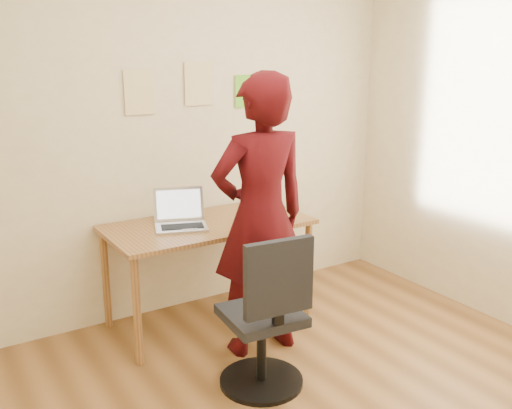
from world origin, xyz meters
TOP-DOWN VIEW (x-y plane):
  - room at (0.00, 0.00)m, footprint 3.58×3.58m
  - desk at (-0.03, 1.38)m, footprint 1.40×0.70m
  - laptop at (-0.23, 1.40)m, footprint 0.42×0.40m
  - paper_sheet at (0.36, 1.30)m, footprint 0.30×0.36m
  - phone at (0.21, 1.17)m, footprint 0.10×0.14m
  - wall_note_left at (-0.34, 1.74)m, footprint 0.21×0.00m
  - wall_note_mid at (0.10, 1.74)m, footprint 0.21×0.00m
  - wall_note_right at (0.50, 1.74)m, footprint 0.18×0.00m
  - office_chair at (-0.16, 0.44)m, footprint 0.49×0.49m
  - person at (0.07, 0.86)m, footprint 0.68×0.48m

SIDE VIEW (x-z plane):
  - office_chair at x=-0.16m, z-range -0.07..0.87m
  - desk at x=-0.03m, z-range 0.28..1.02m
  - paper_sheet at x=0.36m, z-range 0.74..0.74m
  - phone at x=0.21m, z-range 0.74..0.75m
  - laptop at x=-0.23m, z-range 0.67..0.92m
  - person at x=0.07m, z-range 0.00..1.78m
  - room at x=0.00m, z-range -0.04..2.74m
  - wall_note_right at x=0.50m, z-range 1.48..1.72m
  - wall_note_left at x=-0.34m, z-range 1.47..1.77m
  - wall_note_mid at x=0.10m, z-range 1.51..1.81m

